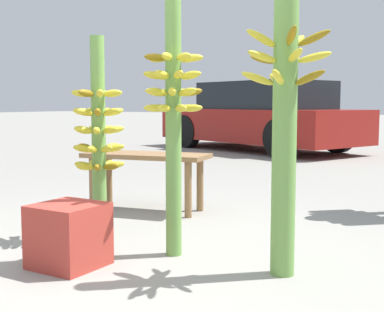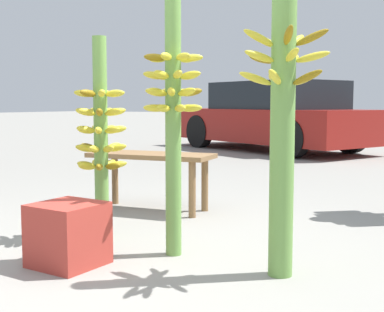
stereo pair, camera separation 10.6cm
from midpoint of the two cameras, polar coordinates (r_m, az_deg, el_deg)
The scene contains 7 objects.
ground_plane at distance 3.20m, azimuth -4.23°, elevation -11.54°, with size 80.00×80.00×0.00m, color gray.
banana_stalk_left at distance 3.75m, azimuth -8.91°, elevation 2.27°, with size 0.37×0.37×1.40m.
banana_stalk_center at distance 3.27m, azimuth -1.09°, elevation 4.95°, with size 0.37×0.37×1.65m.
banana_stalk_right at distance 2.92m, azimuth 10.68°, elevation 4.66°, with size 0.48×0.49×1.72m.
market_bench at distance 4.70m, azimuth -3.76°, elevation -0.77°, with size 1.16×0.61×0.51m.
parked_car at distance 10.71m, azimuth 8.87°, elevation 4.12°, with size 4.65×3.20×1.35m.
produce_crate at distance 3.22m, azimuth -12.15°, elevation -8.17°, with size 0.37×0.37×0.37m.
Camera 2 is at (1.89, -2.41, 0.95)m, focal length 50.00 mm.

